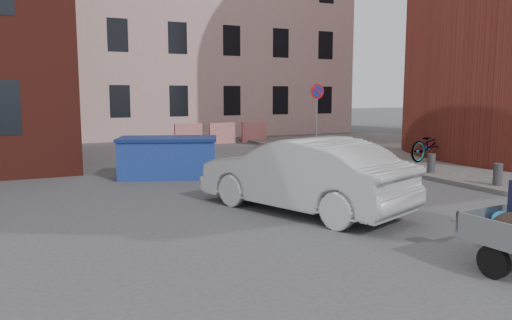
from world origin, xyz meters
TOP-DOWN VIEW (x-y plane):
  - ground at (0.00, 0.00)m, footprint 120.00×120.00m
  - sidewalk at (10.00, 4.00)m, footprint 9.00×24.00m
  - building_pink at (6.00, 22.00)m, footprint 16.00×8.00m
  - no_parking_sign at (6.00, 9.48)m, footprint 0.60×0.09m
  - bollards at (6.00, 3.40)m, footprint 0.22×9.02m
  - barriers at (4.20, 15.00)m, footprint 4.70×0.18m
  - dumpster at (-0.83, 6.62)m, footprint 3.08×2.32m
  - silver_car at (0.46, 1.41)m, footprint 3.08×4.85m
  - bicycle at (7.94, 5.38)m, footprint 2.20×1.10m

SIDE VIEW (x-z plane):
  - ground at x=0.00m, z-range 0.00..0.00m
  - sidewalk at x=10.00m, z-range 0.00..0.12m
  - bollards at x=6.00m, z-range 0.12..0.67m
  - barriers at x=4.20m, z-range 0.00..1.00m
  - dumpster at x=-0.83m, z-range 0.00..1.16m
  - bicycle at x=7.94m, z-range 0.12..1.22m
  - silver_car at x=0.46m, z-range 0.00..1.51m
  - no_parking_sign at x=6.00m, z-range 0.69..3.34m
  - building_pink at x=6.00m, z-range 0.00..14.00m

